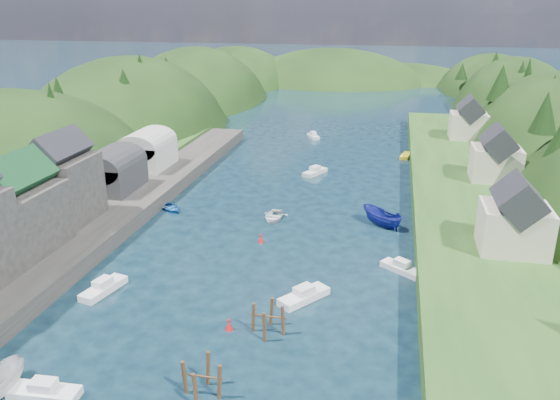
% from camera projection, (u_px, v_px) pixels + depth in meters
% --- Properties ---
extents(ground, '(600.00, 600.00, 0.00)m').
position_uv_depth(ground, '(307.00, 178.00, 91.29)').
color(ground, black).
rests_on(ground, ground).
extents(hillside_left, '(44.00, 245.56, 52.00)m').
position_uv_depth(hillside_left, '(131.00, 167.00, 125.72)').
color(hillside_left, black).
rests_on(hillside_left, ground).
extents(hillside_right, '(36.00, 245.56, 48.00)m').
position_uv_depth(hillside_right, '(550.00, 191.00, 108.12)').
color(hillside_right, black).
rests_on(hillside_right, ground).
extents(far_hills, '(103.00, 68.00, 44.00)m').
position_uv_depth(far_hills, '(361.00, 109.00, 208.78)').
color(far_hills, black).
rests_on(far_hills, ground).
extents(hill_trees, '(90.44, 146.24, 12.47)m').
position_uv_depth(hill_trees, '(329.00, 98.00, 100.08)').
color(hill_trees, black).
rests_on(hill_trees, ground).
extents(quay_left, '(12.00, 110.00, 2.00)m').
position_uv_depth(quay_left, '(79.00, 230.00, 68.00)').
color(quay_left, '#2D2B28').
rests_on(quay_left, ground).
extents(terrace_left_grass, '(12.00, 110.00, 2.50)m').
position_uv_depth(terrace_left_grass, '(29.00, 224.00, 69.26)').
color(terrace_left_grass, '#234719').
rests_on(terrace_left_grass, ground).
extents(boat_sheds, '(7.00, 21.00, 7.50)m').
position_uv_depth(boat_sheds, '(130.00, 157.00, 84.39)').
color(boat_sheds, '#2D2D30').
rests_on(boat_sheds, quay_left).
extents(terrace_right, '(16.00, 120.00, 2.40)m').
position_uv_depth(terrace_right, '(471.00, 203.00, 76.85)').
color(terrace_right, '#234719').
rests_on(terrace_right, ground).
extents(right_bank_cottages, '(9.00, 59.24, 8.41)m').
position_uv_depth(right_bank_cottages, '(489.00, 157.00, 82.34)').
color(right_bank_cottages, beige).
rests_on(right_bank_cottages, terrace_right).
extents(piling_cluster_near, '(3.23, 3.02, 3.50)m').
position_uv_depth(piling_cluster_near, '(202.00, 382.00, 40.59)').
color(piling_cluster_near, '#382314').
rests_on(piling_cluster_near, ground).
extents(piling_cluster_far, '(3.23, 3.01, 3.36)m').
position_uv_depth(piling_cluster_far, '(268.00, 322.00, 48.43)').
color(piling_cluster_far, '#382314').
rests_on(piling_cluster_far, ground).
extents(channel_buoy_near, '(0.70, 0.70, 1.10)m').
position_uv_depth(channel_buoy_near, '(229.00, 325.00, 49.04)').
color(channel_buoy_near, red).
rests_on(channel_buoy_near, ground).
extents(channel_buoy_far, '(0.70, 0.70, 1.10)m').
position_uv_depth(channel_buoy_far, '(261.00, 239.00, 66.94)').
color(channel_buoy_far, red).
rests_on(channel_buoy_far, ground).
extents(moored_boats, '(37.15, 93.62, 2.43)m').
position_uv_depth(moored_boats, '(272.00, 246.00, 64.48)').
color(moored_boats, white).
rests_on(moored_boats, ground).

